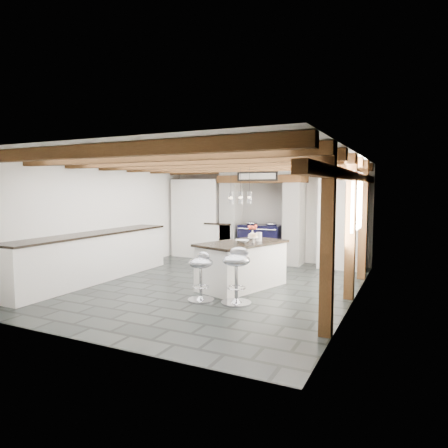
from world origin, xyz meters
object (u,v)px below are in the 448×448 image
at_px(range_cooker, 261,243).
at_px(bar_stool_near, 236,269).
at_px(bar_stool_far, 201,271).
at_px(kitchen_island, 242,264).

relative_size(range_cooker, bar_stool_near, 1.15).
bearing_deg(bar_stool_far, kitchen_island, 95.32).
height_order(kitchen_island, bar_stool_far, kitchen_island).
xyz_separation_m(range_cooker, bar_stool_far, (0.35, -3.60, 0.01)).
xyz_separation_m(bar_stool_near, bar_stool_far, (-0.57, -0.09, -0.06)).
distance_m(kitchen_island, bar_stool_far, 1.09).
height_order(range_cooker, bar_stool_far, range_cooker).
relative_size(kitchen_island, bar_stool_near, 2.13).
relative_size(range_cooker, kitchen_island, 0.54).
height_order(kitchen_island, bar_stool_near, kitchen_island).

